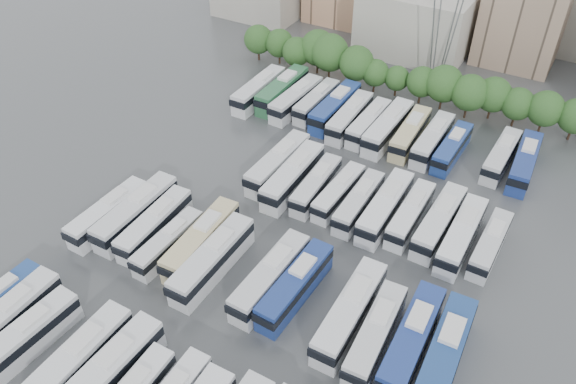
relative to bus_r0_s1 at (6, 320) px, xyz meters
The scene contains 41 objects.
ground 30.53m from the bus_r0_s1, 52.90° to the left, with size 220.00×220.00×0.00m, color #424447.
tree_line 68.57m from the bus_r0_s1, 75.71° to the left, with size 65.01×7.79×8.42m.
bus_r0_s1 is the anchor object (origin of this frame).
bus_r0_s2 3.49m from the bus_r0_s1, 11.99° to the right, with size 3.36×12.60×3.91m.
bus_r0_s4 9.98m from the bus_r0_s1, ahead, with size 3.03×13.47×4.22m.
bus_r0_s5 13.50m from the bus_r0_s1, ahead, with size 3.29×13.68×4.27m.
bus_r1_s0 17.79m from the bus_r0_s1, 99.35° to the left, with size 2.84×12.25×3.83m.
bus_r1_s1 19.29m from the bus_r0_s1, 89.58° to the left, with size 3.14×13.45×4.21m.
bus_r1_s2 19.20m from the bus_r0_s1, 79.60° to the left, with size 3.23×12.37×3.85m.
bus_r1_s3 18.66m from the bus_r0_s1, 68.61° to the left, with size 2.55×10.91×3.41m.
bus_r1_s4 21.90m from the bus_r0_s1, 62.28° to the left, with size 3.47×13.10×4.07m.
bus_r1_s5 21.91m from the bus_r0_s1, 52.87° to the left, with size 3.04×13.42×4.20m.
bus_r1_s7 27.49m from the bus_r0_s1, 42.60° to the left, with size 3.09×12.98×4.05m.
bus_r1_s8 29.94m from the bus_r0_s1, 39.19° to the left, with size 3.16×12.60×3.93m.
bus_r1_s10 35.20m from the bus_r0_s1, 31.79° to the left, with size 3.15×13.43×4.20m.
bus_r1_s11 37.56m from the bus_r0_s1, 27.69° to the left, with size 3.28×12.31×3.82m.
bus_r1_s12 41.01m from the bus_r0_s1, 26.71° to the left, with size 3.28×13.40×4.18m.
bus_r1_s13 43.98m from the bus_r0_s1, 24.59° to the left, with size 3.54×13.80×4.30m.
bus_r2_s4 38.43m from the bus_r0_s1, 74.65° to the left, with size 3.10×13.27×4.15m.
bus_r2_s5 38.00m from the bus_r0_s1, 69.37° to the left, with size 3.17×13.46×4.21m.
bus_r2_s6 39.53m from the bus_r0_s1, 64.78° to the left, with size 2.94×11.53×3.59m.
bus_r2_s7 41.20m from the bus_r0_s1, 60.84° to the left, with size 2.80×11.09×3.45m.
bus_r2_s8 42.31m from the bus_r0_s1, 56.65° to the left, with size 2.60×11.50×3.60m.
bus_r2_s9 44.71m from the bus_r0_s1, 53.46° to the left, with size 2.94×13.06×4.09m.
bus_r2_s10 47.10m from the bus_r0_s1, 50.71° to the left, with size 2.55×11.62×3.65m.
bus_r2_s11 49.66m from the bus_r0_s1, 47.76° to the left, with size 3.12×12.79×3.99m.
bus_r2_s12 51.08m from the bus_r0_s1, 44.43° to the left, with size 2.78×12.72×3.99m.
bus_r2_s13 53.85m from the bus_r0_s1, 42.28° to the left, with size 2.64×11.01×3.44m.
bus_r3_s0 53.40m from the bus_r0_s1, 93.56° to the left, with size 3.02×13.27×4.16m.
bus_r3_s1 55.19m from the bus_r0_s1, 89.87° to the left, with size 3.03×13.48×4.22m.
bus_r3_s2 54.02m from the bus_r0_s1, 86.29° to the left, with size 3.35×12.94×4.03m.
bus_r3_s3 55.51m from the bus_r0_s1, 83.08° to the left, with size 2.76×11.89×3.72m.
bus_r3_s4 55.62m from the bus_r0_s1, 79.38° to the left, with size 3.04×13.42×4.20m.
bus_r3_s5 54.96m from the bus_r0_s1, 75.81° to the left, with size 3.04×12.72×3.97m.
bus_r3_s6 55.92m from the bus_r0_s1, 72.63° to the left, with size 2.76×11.93×3.73m.
bus_r3_s7 56.91m from the bus_r0_s1, 69.61° to the left, with size 3.19×13.52×4.22m.
bus_r3_s8 58.61m from the bus_r0_s1, 66.59° to the left, with size 3.10×12.43×3.87m.
bus_r3_s9 60.05m from the bus_r0_s1, 63.53° to the left, with size 2.80×12.43×3.89m.
bus_r3_s10 61.12m from the bus_r0_s1, 60.76° to the left, with size 2.81×11.52×3.59m.
bus_r3_s12 65.93m from the bus_r0_s1, 56.32° to the left, with size 3.00×11.90×3.71m.
bus_r3_s13 67.66m from the bus_r0_s1, 54.01° to the left, with size 3.32×12.76×3.97m.
Camera 1 is at (24.58, -40.97, 48.27)m, focal length 35.00 mm.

